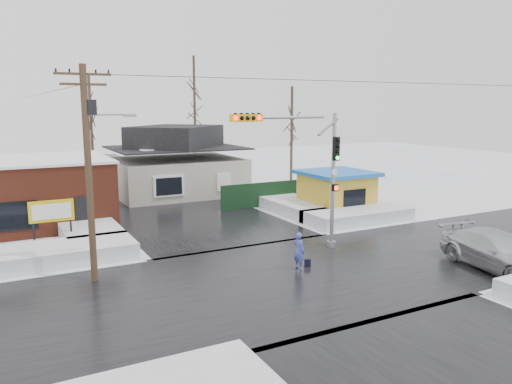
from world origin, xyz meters
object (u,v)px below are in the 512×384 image
pedestrian (299,251)px  car (498,252)px  utility_pole (90,161)px  kiosk (336,191)px  marquee_sign (52,213)px  traffic_signal (308,163)px

pedestrian → car: bearing=-126.5°
pedestrian → car: pedestrian is taller
utility_pole → kiosk: bearing=20.4°
marquee_sign → kiosk: bearing=1.6°
marquee_sign → car: marquee_sign is taller
kiosk → car: (-1.04, -13.52, -0.62)m
traffic_signal → pedestrian: 4.72m
kiosk → traffic_signal: bearing=-135.2°
kiosk → pedestrian: (-8.98, -9.27, -0.61)m
utility_pole → car: bearing=-23.2°
traffic_signal → marquee_sign: (-11.43, 6.53, -2.62)m
traffic_signal → marquee_sign: size_ratio=2.75×
traffic_signal → pedestrian: traffic_signal is taller
traffic_signal → car: bearing=-47.2°
utility_pole → marquee_sign: utility_pole is taller
utility_pole → kiosk: size_ratio=1.96×
traffic_signal → kiosk: (7.07, 7.03, -3.08)m
utility_pole → pedestrian: 9.86m
marquee_sign → car: (17.46, -13.02, -1.08)m
utility_pole → kiosk: (17.43, 6.49, -3.65)m
marquee_sign → car: size_ratio=0.44×
kiosk → car: 13.58m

